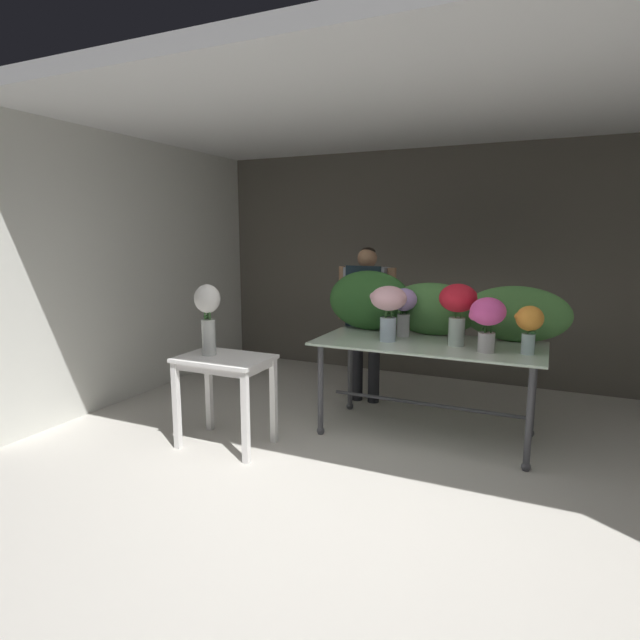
% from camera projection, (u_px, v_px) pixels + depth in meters
% --- Properties ---
extents(ground_plane, '(8.16, 8.16, 0.00)m').
position_uv_depth(ground_plane, '(400.00, 426.00, 4.68)').
color(ground_plane, beige).
extents(wall_back, '(5.89, 0.12, 2.75)m').
position_uv_depth(wall_back, '(445.00, 265.00, 6.11)').
color(wall_back, '#5B564C').
rests_on(wall_back, ground).
extents(wall_left, '(0.12, 3.83, 2.75)m').
position_uv_depth(wall_left, '(146.00, 268.00, 5.65)').
color(wall_left, silver).
rests_on(wall_left, ground).
extents(ceiling_slab, '(6.01, 3.83, 0.12)m').
position_uv_depth(ceiling_slab, '(409.00, 105.00, 4.21)').
color(ceiling_slab, silver).
rests_on(ceiling_slab, wall_back).
extents(display_table_glass, '(1.89, 0.92, 0.84)m').
position_uv_depth(display_table_glass, '(427.00, 357.00, 4.36)').
color(display_table_glass, beige).
rests_on(display_table_glass, ground).
extents(side_table_white, '(0.74, 0.51, 0.76)m').
position_uv_depth(side_table_white, '(225.00, 370.00, 4.16)').
color(side_table_white, white).
rests_on(side_table_white, ground).
extents(florist, '(0.61, 0.24, 1.61)m').
position_uv_depth(florist, '(366.00, 307.00, 5.22)').
color(florist, '#232328').
rests_on(florist, ground).
extents(foliage_backdrop, '(2.17, 0.26, 0.57)m').
position_uv_depth(foliage_backdrop, '(429.00, 307.00, 4.63)').
color(foliage_backdrop, '#2D6028').
rests_on(foliage_backdrop, display_table_glass).
extents(vase_crimson_lilies, '(0.31, 0.31, 0.51)m').
position_uv_depth(vase_crimson_lilies, '(458.00, 305.00, 4.16)').
color(vase_crimson_lilies, silver).
rests_on(vase_crimson_lilies, display_table_glass).
extents(vase_fuchsia_snapdragons, '(0.28, 0.27, 0.43)m').
position_uv_depth(vase_fuchsia_snapdragons, '(488.00, 317.00, 3.94)').
color(vase_fuchsia_snapdragons, silver).
rests_on(vase_fuchsia_snapdragons, display_table_glass).
extents(vase_lilac_hydrangea, '(0.23, 0.23, 0.44)m').
position_uv_depth(vase_lilac_hydrangea, '(404.00, 306.00, 4.56)').
color(vase_lilac_hydrangea, silver).
rests_on(vase_lilac_hydrangea, display_table_glass).
extents(vase_sunset_dahlias, '(0.21, 0.20, 0.38)m').
position_uv_depth(vase_sunset_dahlias, '(529.00, 324.00, 3.88)').
color(vase_sunset_dahlias, silver).
rests_on(vase_sunset_dahlias, display_table_glass).
extents(vase_blush_freesia, '(0.32, 0.31, 0.48)m').
position_uv_depth(vase_blush_freesia, '(389.00, 305.00, 4.34)').
color(vase_blush_freesia, silver).
rests_on(vase_blush_freesia, display_table_glass).
extents(vase_white_roses_tall, '(0.22, 0.21, 0.59)m').
position_uv_depth(vase_white_roses_tall, '(208.00, 312.00, 4.15)').
color(vase_white_roses_tall, silver).
rests_on(vase_white_roses_tall, side_table_white).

